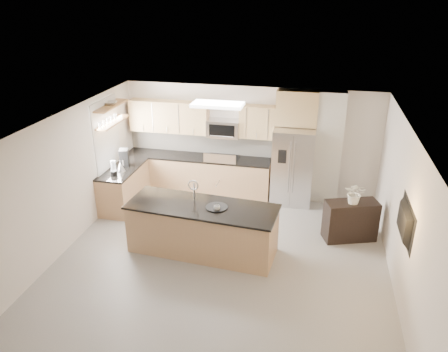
% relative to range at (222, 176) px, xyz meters
% --- Properties ---
extents(floor, '(6.50, 6.50, 0.00)m').
position_rel_range_xyz_m(floor, '(0.60, -2.92, -0.47)').
color(floor, '#979490').
rests_on(floor, ground).
extents(ceiling, '(6.00, 6.50, 0.02)m').
position_rel_range_xyz_m(ceiling, '(0.60, -2.92, 2.13)').
color(ceiling, white).
rests_on(ceiling, wall_back).
extents(wall_back, '(6.00, 0.02, 2.60)m').
position_rel_range_xyz_m(wall_back, '(0.60, 0.33, 0.83)').
color(wall_back, beige).
rests_on(wall_back, floor).
extents(wall_front, '(6.00, 0.02, 2.60)m').
position_rel_range_xyz_m(wall_front, '(0.60, -6.17, 0.83)').
color(wall_front, beige).
rests_on(wall_front, floor).
extents(wall_left, '(0.02, 6.50, 2.60)m').
position_rel_range_xyz_m(wall_left, '(-2.40, -2.92, 0.83)').
color(wall_left, beige).
rests_on(wall_left, floor).
extents(wall_right, '(0.02, 6.50, 2.60)m').
position_rel_range_xyz_m(wall_right, '(3.60, -2.92, 0.83)').
color(wall_right, beige).
rests_on(wall_right, floor).
extents(back_counter, '(3.55, 0.66, 1.44)m').
position_rel_range_xyz_m(back_counter, '(-0.63, 0.01, -0.00)').
color(back_counter, tan).
rests_on(back_counter, floor).
extents(left_counter, '(0.66, 1.50, 0.92)m').
position_rel_range_xyz_m(left_counter, '(-2.07, -1.07, -0.01)').
color(left_counter, tan).
rests_on(left_counter, floor).
extents(range, '(0.76, 0.64, 1.14)m').
position_rel_range_xyz_m(range, '(0.00, 0.00, 0.00)').
color(range, black).
rests_on(range, floor).
extents(upper_cabinets, '(3.50, 0.33, 0.75)m').
position_rel_range_xyz_m(upper_cabinets, '(-0.70, 0.16, 1.35)').
color(upper_cabinets, tan).
rests_on(upper_cabinets, wall_back).
extents(microwave, '(0.76, 0.40, 0.40)m').
position_rel_range_xyz_m(microwave, '(0.00, 0.12, 1.16)').
color(microwave, silver).
rests_on(microwave, upper_cabinets).
extents(refrigerator, '(0.92, 0.78, 1.78)m').
position_rel_range_xyz_m(refrigerator, '(1.66, -0.05, 0.42)').
color(refrigerator, silver).
rests_on(refrigerator, floor).
extents(partition_column, '(0.60, 0.30, 2.60)m').
position_rel_range_xyz_m(partition_column, '(2.42, 0.18, 0.83)').
color(partition_column, beige).
rests_on(partition_column, floor).
extents(window, '(0.04, 1.15, 1.65)m').
position_rel_range_xyz_m(window, '(-2.38, -1.07, 1.18)').
color(window, white).
rests_on(window, wall_left).
extents(shelf_lower, '(0.30, 1.20, 0.04)m').
position_rel_range_xyz_m(shelf_lower, '(-2.25, -0.97, 1.48)').
color(shelf_lower, olive).
rests_on(shelf_lower, wall_left).
extents(shelf_upper, '(0.30, 1.20, 0.04)m').
position_rel_range_xyz_m(shelf_upper, '(-2.25, -0.97, 1.85)').
color(shelf_upper, olive).
rests_on(shelf_upper, wall_left).
extents(ceiling_fixture, '(1.00, 0.50, 0.06)m').
position_rel_range_xyz_m(ceiling_fixture, '(0.20, -1.32, 2.09)').
color(ceiling_fixture, white).
rests_on(ceiling_fixture, ceiling).
extents(island, '(2.86, 1.24, 1.39)m').
position_rel_range_xyz_m(island, '(0.18, -2.55, 0.01)').
color(island, tan).
rests_on(island, floor).
extents(credenza, '(1.10, 0.74, 0.81)m').
position_rel_range_xyz_m(credenza, '(2.93, -1.49, -0.07)').
color(credenza, black).
rests_on(credenza, floor).
extents(cup, '(0.15, 0.15, 0.09)m').
position_rel_range_xyz_m(cup, '(0.49, -2.66, 0.54)').
color(cup, silver).
rests_on(cup, island).
extents(platter, '(0.48, 0.48, 0.02)m').
position_rel_range_xyz_m(platter, '(0.46, -2.57, 0.50)').
color(platter, black).
rests_on(platter, island).
extents(blender, '(0.14, 0.14, 0.33)m').
position_rel_range_xyz_m(blender, '(-2.07, -1.47, 0.59)').
color(blender, black).
rests_on(blender, left_counter).
extents(kettle, '(0.20, 0.20, 0.25)m').
position_rel_range_xyz_m(kettle, '(-2.03, -1.24, 0.56)').
color(kettle, silver).
rests_on(kettle, left_counter).
extents(coffee_maker, '(0.27, 0.29, 0.38)m').
position_rel_range_xyz_m(coffee_maker, '(-2.09, -0.88, 0.63)').
color(coffee_maker, black).
rests_on(coffee_maker, left_counter).
extents(bowl, '(0.36, 0.36, 0.08)m').
position_rel_range_xyz_m(bowl, '(-2.25, -0.96, 1.91)').
color(bowl, silver).
rests_on(bowl, shelf_upper).
extents(flower_vase, '(0.68, 0.62, 0.65)m').
position_rel_range_xyz_m(flower_vase, '(2.95, -1.54, 0.67)').
color(flower_vase, white).
rests_on(flower_vase, credenza).
extents(television, '(0.14, 1.08, 0.62)m').
position_rel_range_xyz_m(television, '(3.51, -3.12, 0.88)').
color(television, black).
rests_on(television, wall_right).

